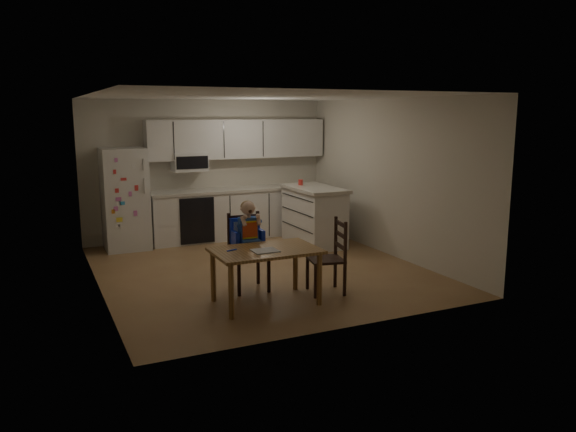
% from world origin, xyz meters
% --- Properties ---
extents(room, '(4.52, 5.01, 2.51)m').
position_xyz_m(room, '(0.00, 0.48, 1.25)').
color(room, olive).
rests_on(room, ground).
extents(refrigerator, '(0.72, 0.70, 1.70)m').
position_xyz_m(refrigerator, '(-1.55, 2.15, 0.85)').
color(refrigerator, silver).
rests_on(refrigerator, ground).
extents(kitchen_run, '(3.37, 0.62, 2.15)m').
position_xyz_m(kitchen_run, '(0.50, 2.24, 0.88)').
color(kitchen_run, silver).
rests_on(kitchen_run, ground).
extents(kitchen_island, '(0.71, 1.36, 1.01)m').
position_xyz_m(kitchen_island, '(1.48, 1.12, 0.51)').
color(kitchen_island, silver).
rests_on(kitchen_island, ground).
extents(red_cup, '(0.08, 0.08, 0.10)m').
position_xyz_m(red_cup, '(1.38, 1.46, 1.06)').
color(red_cup, red).
rests_on(red_cup, kitchen_island).
extents(dining_table, '(1.25, 0.81, 0.67)m').
position_xyz_m(dining_table, '(-0.49, -1.40, 0.58)').
color(dining_table, brown).
rests_on(dining_table, ground).
extents(napkin, '(0.29, 0.25, 0.01)m').
position_xyz_m(napkin, '(-0.53, -1.49, 0.68)').
color(napkin, silver).
rests_on(napkin, dining_table).
extents(toddler_spoon, '(0.12, 0.06, 0.02)m').
position_xyz_m(toddler_spoon, '(-0.89, -1.31, 0.68)').
color(toddler_spoon, '#1630D0').
rests_on(toddler_spoon, dining_table).
extents(chair_booster, '(0.46, 0.46, 1.17)m').
position_xyz_m(chair_booster, '(-0.48, -0.78, 0.71)').
color(chair_booster, black).
rests_on(chair_booster, ground).
extents(chair_side, '(0.49, 0.49, 0.95)m').
position_xyz_m(chair_side, '(0.46, -1.37, 0.54)').
color(chair_side, black).
rests_on(chair_side, ground).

